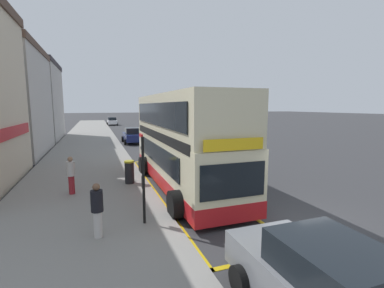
{
  "coord_description": "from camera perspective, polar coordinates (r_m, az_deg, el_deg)",
  "views": [
    {
      "loc": [
        -6.34,
        -6.67,
        3.85
      ],
      "look_at": [
        -1.41,
        7.07,
        1.81
      ],
      "focal_mm": 25.31,
      "sensor_mm": 36.0,
      "label": 1
    }
  ],
  "objects": [
    {
      "name": "ground_plane",
      "position": [
        39.37,
        -10.37,
        2.23
      ],
      "size": [
        260.0,
        260.0,
        0.0
      ],
      "primitive_type": "plane",
      "color": "#333335"
    },
    {
      "name": "pavement_near",
      "position": [
        38.86,
        -20.61,
        1.87
      ],
      "size": [
        6.0,
        76.0,
        0.14
      ],
      "primitive_type": "cube",
      "color": "gray",
      "rests_on": "ground"
    },
    {
      "name": "double_decker_bus",
      "position": [
        13.01,
        -2.17,
        0.06
      ],
      "size": [
        3.24,
        10.4,
        4.4
      ],
      "color": "beige",
      "rests_on": "ground"
    },
    {
      "name": "bus_bay_markings",
      "position": [
        13.18,
        -2.37,
        -9.0
      ],
      "size": [
        2.82,
        13.41,
        0.01
      ],
      "color": "gold",
      "rests_on": "ground"
    },
    {
      "name": "bus_stop_sign",
      "position": [
        8.7,
        -10.31,
        -5.83
      ],
      "size": [
        0.09,
        0.51,
        2.85
      ],
      "color": "black",
      "rests_on": "pavement_near"
    },
    {
      "name": "terrace_annex",
      "position": [
        36.12,
        -32.4,
        7.66
      ],
      "size": [
        7.89,
        10.03,
        8.84
      ],
      "color": "#B2ADA8",
      "rests_on": "ground"
    },
    {
      "name": "parked_car_silver_kerbside",
      "position": [
        47.98,
        -6.64,
        4.27
      ],
      "size": [
        2.09,
        4.2,
        1.62
      ],
      "rotation": [
        0.0,
        0.0,
        -0.05
      ],
      "color": "#B2B5BA",
      "rests_on": "ground"
    },
    {
      "name": "parked_car_navy_across",
      "position": [
        29.15,
        -12.36,
        1.77
      ],
      "size": [
        2.09,
        4.2,
        1.62
      ],
      "rotation": [
        0.0,
        0.0,
        3.18
      ],
      "color": "navy",
      "rests_on": "ground"
    },
    {
      "name": "parked_car_grey_behind",
      "position": [
        5.69,
        26.78,
        -25.44
      ],
      "size": [
        2.09,
        4.2,
        1.62
      ],
      "rotation": [
        0.0,
        0.0,
        3.1
      ],
      "color": "slate",
      "rests_on": "ground"
    },
    {
      "name": "parked_car_white_ahead",
      "position": [
        57.91,
        -16.48,
        4.62
      ],
      "size": [
        2.09,
        4.2,
        1.62
      ],
      "rotation": [
        0.0,
        0.0,
        -0.04
      ],
      "color": "silver",
      "rests_on": "ground"
    },
    {
      "name": "pedestrian_waiting_near_sign",
      "position": [
        8.27,
        -19.35,
        -12.69
      ],
      "size": [
        0.34,
        0.34,
        1.59
      ],
      "color": "#B7B2AD",
      "rests_on": "pavement_near"
    },
    {
      "name": "pedestrian_further_back",
      "position": [
        12.6,
        -24.14,
        -5.75
      ],
      "size": [
        0.34,
        0.34,
        1.62
      ],
      "color": "maroon",
      "rests_on": "pavement_near"
    },
    {
      "name": "litter_bin",
      "position": [
        13.51,
        -13.05,
        -5.75
      ],
      "size": [
        0.47,
        0.47,
        1.11
      ],
      "color": "black",
      "rests_on": "pavement_near"
    }
  ]
}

